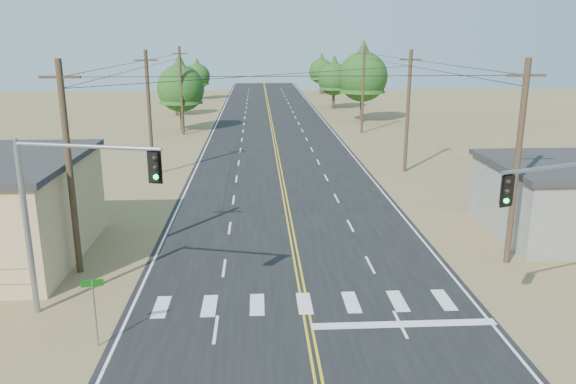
{
  "coord_description": "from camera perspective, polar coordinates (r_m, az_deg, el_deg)",
  "views": [
    {
      "loc": [
        -1.89,
        -13.54,
        10.83
      ],
      "look_at": [
        -0.41,
        13.17,
        3.5
      ],
      "focal_mm": 35.0,
      "sensor_mm": 36.0,
      "label": 1
    }
  ],
  "objects": [
    {
      "name": "tree_left_far",
      "position": [
        105.88,
        -9.2,
        11.78
      ],
      "size": [
        4.56,
        4.56,
        7.59
      ],
      "color": "#3F2D1E",
      "rests_on": "ground"
    },
    {
      "name": "road",
      "position": [
        44.91,
        -0.67,
        1.38
      ],
      "size": [
        15.0,
        200.0,
        0.02
      ],
      "primitive_type": "cube",
      "color": "black",
      "rests_on": "ground"
    },
    {
      "name": "utility_pole_left_far",
      "position": [
        66.35,
        -10.79,
        10.12
      ],
      "size": [
        1.8,
        0.3,
        10.0
      ],
      "color": "#4C3826",
      "rests_on": "ground"
    },
    {
      "name": "utility_pole_right_far",
      "position": [
        66.95,
        7.62,
        10.3
      ],
      "size": [
        1.8,
        0.3,
        10.0
      ],
      "color": "#4C3826",
      "rests_on": "ground"
    },
    {
      "name": "signal_mast_left",
      "position": [
        23.05,
        -21.9,
        -0.79
      ],
      "size": [
        5.82,
        1.81,
        7.2
      ],
      "rotation": [
        0.0,
        0.0,
        -0.26
      ],
      "color": "gray",
      "rests_on": "ground"
    },
    {
      "name": "tree_left_mid",
      "position": [
        83.55,
        -11.38,
        10.72
      ],
      "size": [
        4.46,
        4.46,
        7.44
      ],
      "color": "#3F2D1E",
      "rests_on": "ground"
    },
    {
      "name": "tree_right_mid",
      "position": [
        90.45,
        4.69,
        11.69
      ],
      "size": [
        5.08,
        5.08,
        8.46
      ],
      "color": "#3F2D1E",
      "rests_on": "ground"
    },
    {
      "name": "tree_left_near",
      "position": [
        68.93,
        -10.87,
        10.77
      ],
      "size": [
        5.58,
        5.58,
        9.29
      ],
      "color": "#3F2D1E",
      "rests_on": "ground"
    },
    {
      "name": "tree_right_near",
      "position": [
        76.11,
        7.62,
        12.02
      ],
      "size": [
        6.49,
        6.49,
        10.82
      ],
      "color": "#3F2D1E",
      "rests_on": "ground"
    },
    {
      "name": "signal_mast_right",
      "position": [
        22.93,
        27.07,
        -2.34
      ],
      "size": [
        4.99,
        2.11,
        6.74
      ],
      "rotation": [
        0.0,
        0.0,
        0.36
      ],
      "color": "gray",
      "rests_on": "ground"
    },
    {
      "name": "utility_pole_left_mid",
      "position": [
        46.7,
        -13.91,
        7.86
      ],
      "size": [
        1.8,
        0.3,
        10.0
      ],
      "color": "#4C3826",
      "rests_on": "ground"
    },
    {
      "name": "utility_pole_right_mid",
      "position": [
        47.54,
        12.08,
        8.09
      ],
      "size": [
        1.8,
        0.3,
        10.0
      ],
      "color": "#4C3826",
      "rests_on": "ground"
    },
    {
      "name": "utility_pole_right_near",
      "position": [
        28.96,
        22.26,
        2.8
      ],
      "size": [
        1.8,
        0.3,
        10.0
      ],
      "color": "#4C3826",
      "rests_on": "ground"
    },
    {
      "name": "street_sign",
      "position": [
        21.54,
        -19.1,
        -10.52
      ],
      "size": [
        0.77,
        0.18,
        2.61
      ],
      "rotation": [
        0.0,
        0.0,
        0.19
      ],
      "color": "gray",
      "rests_on": "ground"
    },
    {
      "name": "tree_right_far",
      "position": [
        114.81,
        3.42,
        12.39
      ],
      "size": [
        4.91,
        4.91,
        8.19
      ],
      "color": "#3F2D1E",
      "rests_on": "ground"
    },
    {
      "name": "utility_pole_left_near",
      "position": [
        27.55,
        -21.32,
        2.3
      ],
      "size": [
        1.8,
        0.3,
        10.0
      ],
      "color": "#4C3826",
      "rests_on": "ground"
    }
  ]
}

